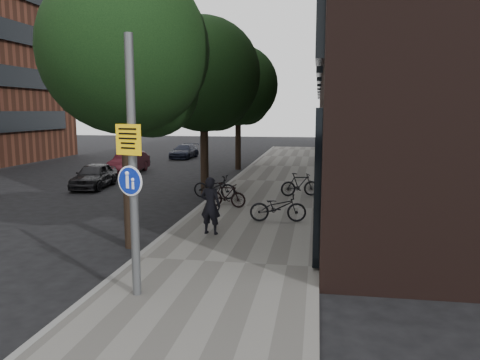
% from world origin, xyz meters
% --- Properties ---
extents(ground, '(120.00, 120.00, 0.00)m').
position_xyz_m(ground, '(0.00, 0.00, 0.00)').
color(ground, black).
rests_on(ground, ground).
extents(sidewalk, '(4.50, 60.00, 0.12)m').
position_xyz_m(sidewalk, '(0.25, 10.00, 0.06)').
color(sidewalk, '#63615C').
rests_on(sidewalk, ground).
extents(curb_edge, '(0.15, 60.00, 0.13)m').
position_xyz_m(curb_edge, '(-2.00, 10.00, 0.07)').
color(curb_edge, slate).
rests_on(curb_edge, ground).
extents(building_right_dark_brick, '(12.00, 40.00, 18.00)m').
position_xyz_m(building_right_dark_brick, '(8.50, 22.00, 9.00)').
color(building_right_dark_brick, black).
rests_on(building_right_dark_brick, ground).
extents(street_tree_near, '(4.40, 4.40, 7.50)m').
position_xyz_m(street_tree_near, '(-2.53, 4.64, 5.11)').
color(street_tree_near, black).
rests_on(street_tree_near, ground).
extents(street_tree_mid, '(5.00, 5.00, 7.80)m').
position_xyz_m(street_tree_mid, '(-2.53, 13.14, 5.11)').
color(street_tree_mid, black).
rests_on(street_tree_mid, ground).
extents(street_tree_far, '(5.00, 5.00, 7.80)m').
position_xyz_m(street_tree_far, '(-2.53, 22.14, 5.11)').
color(street_tree_far, black).
rests_on(street_tree_far, ground).
extents(signpost, '(0.56, 0.21, 5.03)m').
position_xyz_m(signpost, '(-1.08, 1.09, 2.66)').
color(signpost, '#595B5E').
rests_on(signpost, sidewalk).
extents(pedestrian, '(0.69, 0.52, 1.71)m').
position_xyz_m(pedestrian, '(-0.67, 5.82, 0.97)').
color(pedestrian, black).
rests_on(pedestrian, sidewalk).
extents(parked_bike_facade_near, '(1.91, 0.86, 0.97)m').
position_xyz_m(parked_bike_facade_near, '(1.16, 7.70, 0.60)').
color(parked_bike_facade_near, black).
rests_on(parked_bike_facade_near, sidewalk).
extents(parked_bike_facade_far, '(1.72, 0.95, 0.99)m').
position_xyz_m(parked_bike_facade_far, '(1.69, 12.49, 0.62)').
color(parked_bike_facade_far, black).
rests_on(parked_bike_facade_far, sidewalk).
extents(parked_bike_curb_near, '(1.97, 1.02, 0.98)m').
position_xyz_m(parked_bike_curb_near, '(-1.80, 11.41, 0.61)').
color(parked_bike_curb_near, black).
rests_on(parked_bike_curb_near, sidewalk).
extents(parked_bike_curb_far, '(1.58, 0.69, 0.92)m').
position_xyz_m(parked_bike_curb_far, '(-0.95, 9.71, 0.58)').
color(parked_bike_curb_far, black).
rests_on(parked_bike_curb_far, sidewalk).
extents(parked_car_near, '(1.77, 3.67, 1.21)m').
position_xyz_m(parked_car_near, '(-8.30, 13.71, 0.60)').
color(parked_car_near, black).
rests_on(parked_car_near, ground).
extents(parked_car_mid, '(1.43, 3.90, 1.28)m').
position_xyz_m(parked_car_mid, '(-8.81, 19.20, 0.64)').
color(parked_car_mid, '#4D161F').
rests_on(parked_car_mid, ground).
extents(parked_car_far, '(1.70, 3.85, 1.10)m').
position_xyz_m(parked_car_far, '(-7.98, 28.24, 0.55)').
color(parked_car_far, black).
rests_on(parked_car_far, ground).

